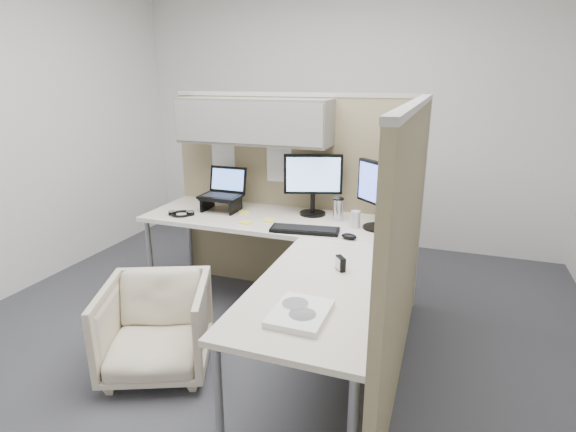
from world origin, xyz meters
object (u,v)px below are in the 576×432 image
(desk, at_px, (285,245))
(monitor_left, at_px, (313,180))
(office_chair, at_px, (156,323))
(keyboard, at_px, (305,230))

(desk, height_order, monitor_left, monitor_left)
(office_chair, height_order, monitor_left, monitor_left)
(office_chair, distance_m, keyboard, 1.13)
(office_chair, height_order, keyboard, keyboard)
(keyboard, bearing_deg, monitor_left, 91.36)
(office_chair, bearing_deg, desk, 20.45)
(monitor_left, distance_m, keyboard, 0.48)
(desk, bearing_deg, monitor_left, 89.23)
(desk, height_order, keyboard, keyboard)
(office_chair, xyz_separation_m, keyboard, (0.69, 0.78, 0.43))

